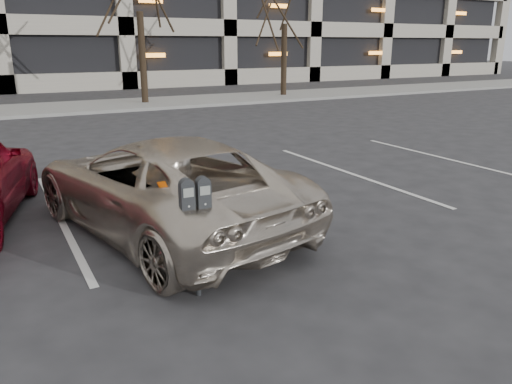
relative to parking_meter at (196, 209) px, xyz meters
The scene contains 5 objects.
ground 1.45m from the parking_meter, 64.34° to the left, with size 140.00×140.00×0.00m, color #28282B.
sidewalk 17.01m from the parking_meter, 88.42° to the left, with size 80.00×4.00×0.12m, color gray.
stall_lines 3.54m from the parking_meter, 105.87° to the left, with size 16.90×5.20×0.00m.
parking_meter is the anchor object (origin of this frame).
suv_silver 2.10m from the parking_meter, 81.10° to the left, with size 3.12×5.10×1.33m.
Camera 1 is at (-2.19, -5.40, 2.53)m, focal length 35.00 mm.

